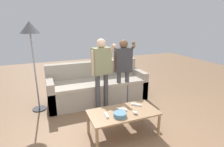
{
  "coord_description": "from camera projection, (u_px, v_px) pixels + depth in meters",
  "views": [
    {
      "loc": [
        -1.05,
        -2.43,
        1.77
      ],
      "look_at": [
        0.06,
        0.37,
        0.89
      ],
      "focal_mm": 28.85,
      "sensor_mm": 36.0,
      "label": 1
    }
  ],
  "objects": [
    {
      "name": "game_remote_nunchuk",
      "position": [
        135.0,
        112.0,
        2.74
      ],
      "size": [
        0.06,
        0.09,
        0.05
      ],
      "color": "white",
      "rests_on": "coffee_table"
    },
    {
      "name": "coffee_table",
      "position": [
        123.0,
        114.0,
        2.83
      ],
      "size": [
        1.08,
        0.56,
        0.41
      ],
      "color": "#997551",
      "rests_on": "ground"
    },
    {
      "name": "game_remote_wand_spare",
      "position": [
        136.0,
        105.0,
        3.02
      ],
      "size": [
        0.14,
        0.14,
        0.03
      ],
      "color": "white",
      "rests_on": "coffee_table"
    },
    {
      "name": "couch",
      "position": [
        97.0,
        87.0,
        4.16
      ],
      "size": [
        2.19,
        0.84,
        0.85
      ],
      "color": "#9E9384",
      "rests_on": "ground"
    },
    {
      "name": "player_center",
      "position": [
        102.0,
        66.0,
        3.54
      ],
      "size": [
        0.46,
        0.32,
        1.45
      ],
      "color": "#47474C",
      "rests_on": "ground"
    },
    {
      "name": "ground_plane",
      "position": [
        117.0,
        130.0,
        3.03
      ],
      "size": [
        12.0,
        12.0,
        0.0
      ],
      "primitive_type": "plane",
      "color": "brown"
    },
    {
      "name": "floor_lamp",
      "position": [
        30.0,
        34.0,
        3.33
      ],
      "size": [
        0.36,
        0.36,
        1.77
      ],
      "color": "#2D2D33",
      "rests_on": "ground"
    },
    {
      "name": "snack_bowl",
      "position": [
        120.0,
        114.0,
        2.67
      ],
      "size": [
        0.19,
        0.19,
        0.06
      ],
      "primitive_type": "cylinder",
      "color": "teal",
      "rests_on": "coffee_table"
    },
    {
      "name": "game_remote_wand_near",
      "position": [
        122.0,
        109.0,
        2.86
      ],
      "size": [
        0.14,
        0.14,
        0.03
      ],
      "color": "white",
      "rests_on": "coffee_table"
    },
    {
      "name": "player_right",
      "position": [
        123.0,
        64.0,
        3.81
      ],
      "size": [
        0.42,
        0.32,
        1.41
      ],
      "color": "#47474C",
      "rests_on": "ground"
    },
    {
      "name": "game_remote_wand_far",
      "position": [
        106.0,
        115.0,
        2.68
      ],
      "size": [
        0.05,
        0.15,
        0.03
      ],
      "color": "white",
      "rests_on": "coffee_table"
    }
  ]
}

